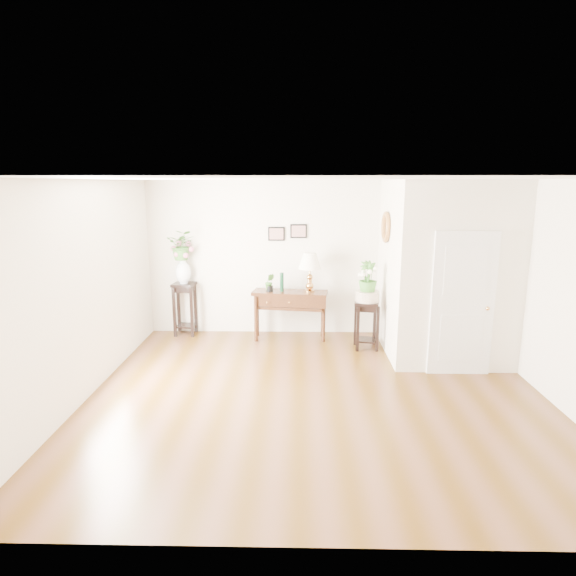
{
  "coord_description": "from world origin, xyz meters",
  "views": [
    {
      "loc": [
        -0.26,
        -5.94,
        2.76
      ],
      "look_at": [
        -0.41,
        1.3,
        1.16
      ],
      "focal_mm": 30.0,
      "sensor_mm": 36.0,
      "label": 1
    }
  ],
  "objects_px": {
    "table_lamp": "(310,272)",
    "plant_stand_b": "(366,325)",
    "plant_stand_a": "(185,309)",
    "console_table": "(290,315)"
  },
  "relations": [
    {
      "from": "plant_stand_a",
      "to": "plant_stand_b",
      "type": "height_order",
      "value": "plant_stand_a"
    },
    {
      "from": "table_lamp",
      "to": "plant_stand_a",
      "type": "bearing_deg",
      "value": 174.29
    },
    {
      "from": "table_lamp",
      "to": "plant_stand_a",
      "type": "height_order",
      "value": "table_lamp"
    },
    {
      "from": "table_lamp",
      "to": "plant_stand_b",
      "type": "relative_size",
      "value": 0.85
    },
    {
      "from": "console_table",
      "to": "plant_stand_b",
      "type": "height_order",
      "value": "console_table"
    },
    {
      "from": "plant_stand_b",
      "to": "plant_stand_a",
      "type": "bearing_deg",
      "value": 167.73
    },
    {
      "from": "table_lamp",
      "to": "plant_stand_b",
      "type": "xyz_separation_m",
      "value": [
        0.95,
        -0.48,
        -0.82
      ]
    },
    {
      "from": "plant_stand_a",
      "to": "plant_stand_b",
      "type": "xyz_separation_m",
      "value": [
        3.24,
        -0.7,
        -0.07
      ]
    },
    {
      "from": "console_table",
      "to": "plant_stand_b",
      "type": "xyz_separation_m",
      "value": [
        1.3,
        -0.48,
        -0.03
      ]
    },
    {
      "from": "plant_stand_b",
      "to": "table_lamp",
      "type": "bearing_deg",
      "value": 153.45
    }
  ]
}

